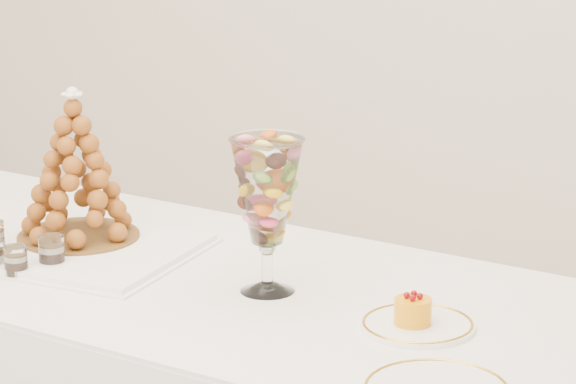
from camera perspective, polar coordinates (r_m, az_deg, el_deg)
The scene contains 7 objects.
lace_tray at distance 3.03m, azimuth -9.27°, elevation -2.30°, with size 0.54×0.40×0.02m, color white.
macaron_vase at distance 2.69m, azimuth -0.89°, elevation -0.05°, with size 0.14×0.14×0.32m.
cake_plate at distance 2.57m, azimuth 5.45°, elevation -5.58°, with size 0.22×0.22×0.01m, color white.
verrine_c at distance 2.91m, azimuth -9.86°, elevation -2.52°, with size 0.05×0.05×0.07m, color white.
verrine_e at distance 2.88m, azimuth -11.31°, elevation -2.87°, with size 0.05×0.05×0.07m, color white.
croquembouche at distance 3.02m, azimuth -8.88°, elevation 1.11°, with size 0.27×0.27×0.34m.
mousse_cake at distance 2.56m, azimuth 5.25°, elevation -4.97°, with size 0.07×0.07×0.06m.
Camera 1 is at (1.41, -2.14, 1.72)m, focal length 85.00 mm.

